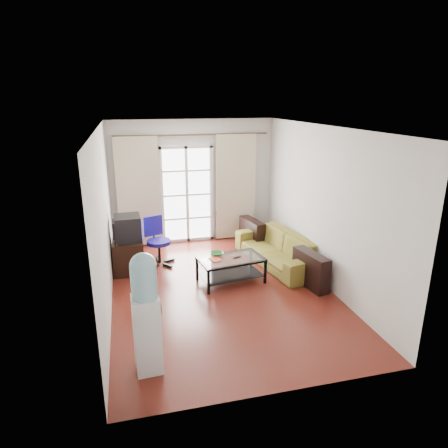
# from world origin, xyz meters

# --- Properties ---
(floor) EXTENTS (5.20, 5.20, 0.00)m
(floor) POSITION_xyz_m (0.00, 0.00, 0.00)
(floor) COLOR maroon
(floor) RESTS_ON ground
(ceiling) EXTENTS (5.20, 5.20, 0.00)m
(ceiling) POSITION_xyz_m (0.00, 0.00, 2.70)
(ceiling) COLOR white
(ceiling) RESTS_ON wall_back
(wall_back) EXTENTS (3.60, 0.02, 2.70)m
(wall_back) POSITION_xyz_m (0.00, 2.60, 1.35)
(wall_back) COLOR silver
(wall_back) RESTS_ON floor
(wall_front) EXTENTS (3.60, 0.02, 2.70)m
(wall_front) POSITION_xyz_m (0.00, -2.60, 1.35)
(wall_front) COLOR silver
(wall_front) RESTS_ON floor
(wall_left) EXTENTS (0.02, 5.20, 2.70)m
(wall_left) POSITION_xyz_m (-1.80, 0.00, 1.35)
(wall_left) COLOR silver
(wall_left) RESTS_ON floor
(wall_right) EXTENTS (0.02, 5.20, 2.70)m
(wall_right) POSITION_xyz_m (1.80, 0.00, 1.35)
(wall_right) COLOR silver
(wall_right) RESTS_ON floor
(french_door) EXTENTS (1.16, 0.06, 2.15)m
(french_door) POSITION_xyz_m (-0.15, 2.54, 1.07)
(french_door) COLOR white
(french_door) RESTS_ON wall_back
(curtain_rod) EXTENTS (3.30, 0.04, 0.04)m
(curtain_rod) POSITION_xyz_m (0.00, 2.50, 2.38)
(curtain_rod) COLOR #4C3F2D
(curtain_rod) RESTS_ON wall_back
(curtain_left) EXTENTS (0.90, 0.07, 2.35)m
(curtain_left) POSITION_xyz_m (-1.20, 2.48, 1.20)
(curtain_left) COLOR beige
(curtain_left) RESTS_ON curtain_rod
(curtain_right) EXTENTS (0.90, 0.07, 2.35)m
(curtain_right) POSITION_xyz_m (0.95, 2.48, 1.20)
(curtain_right) COLOR beige
(curtain_right) RESTS_ON curtain_rod
(radiator) EXTENTS (0.64, 0.12, 0.64)m
(radiator) POSITION_xyz_m (0.80, 2.50, 0.33)
(radiator) COLOR gray
(radiator) RESTS_ON floor
(sofa) EXTENTS (2.40, 1.58, 0.62)m
(sofa) POSITION_xyz_m (1.34, 0.80, 0.31)
(sofa) COLOR brown
(sofa) RESTS_ON floor
(coffee_table) EXTENTS (1.20, 0.80, 0.45)m
(coffee_table) POSITION_xyz_m (0.24, 0.24, 0.29)
(coffee_table) COLOR silver
(coffee_table) RESTS_ON floor
(bowl) EXTENTS (0.24, 0.24, 0.06)m
(bowl) POSITION_xyz_m (0.04, 0.43, 0.48)
(bowl) COLOR #2E7F44
(bowl) RESTS_ON coffee_table
(book) EXTENTS (0.27, 0.30, 0.02)m
(book) POSITION_xyz_m (-0.12, 0.19, 0.46)
(book) COLOR #B63316
(book) RESTS_ON coffee_table
(remote) EXTENTS (0.15, 0.08, 0.02)m
(remote) POSITION_xyz_m (0.35, 0.23, 0.46)
(remote) COLOR black
(remote) RESTS_ON coffee_table
(tv_stand) EXTENTS (0.56, 0.83, 0.61)m
(tv_stand) POSITION_xyz_m (-1.49, 1.25, 0.30)
(tv_stand) COLOR black
(tv_stand) RESTS_ON floor
(crt_tv) EXTENTS (0.53, 0.52, 0.46)m
(crt_tv) POSITION_xyz_m (-1.49, 1.20, 0.84)
(crt_tv) COLOR black
(crt_tv) RESTS_ON tv_stand
(task_chair) EXTENTS (0.84, 0.84, 0.94)m
(task_chair) POSITION_xyz_m (-0.92, 1.35, 0.28)
(task_chair) COLOR black
(task_chair) RESTS_ON floor
(water_cooler) EXTENTS (0.34, 0.32, 1.51)m
(water_cooler) POSITION_xyz_m (-1.33, -1.85, 0.79)
(water_cooler) COLOR silver
(water_cooler) RESTS_ON floor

